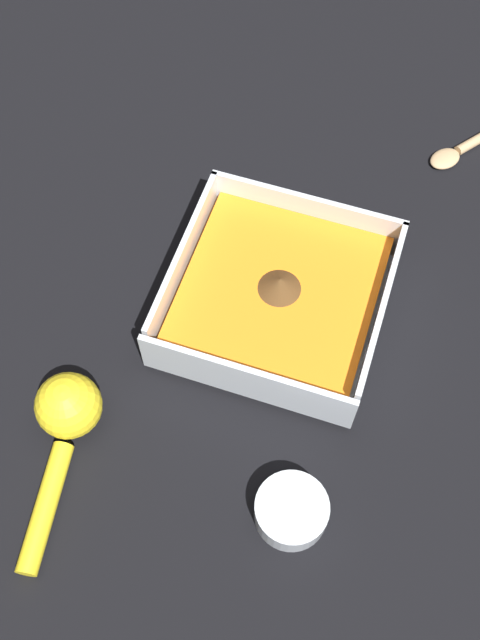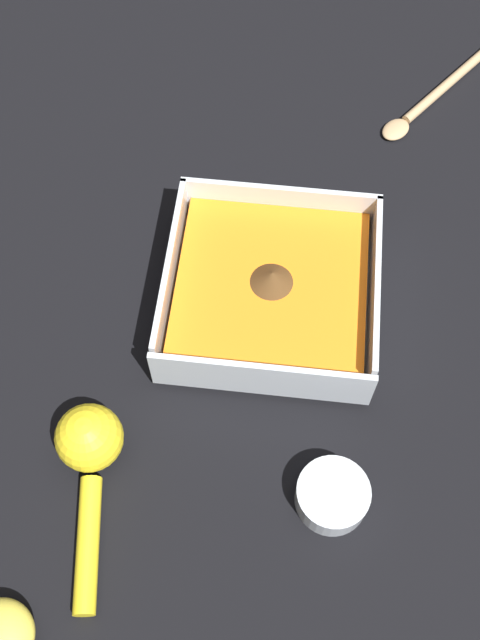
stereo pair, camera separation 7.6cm
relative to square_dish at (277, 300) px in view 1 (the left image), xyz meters
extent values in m
plane|color=black|center=(-0.01, 0.00, -0.02)|extent=(4.00, 4.00, 0.00)
cube|color=silver|center=(0.00, 0.00, -0.02)|extent=(0.22, 0.22, 0.01)
cube|color=silver|center=(0.00, 0.11, 0.01)|extent=(0.22, 0.01, 0.06)
cube|color=silver|center=(0.00, -0.11, 0.01)|extent=(0.22, 0.01, 0.06)
cube|color=silver|center=(0.11, 0.00, 0.01)|extent=(0.01, 0.21, 0.06)
cube|color=silver|center=(-0.11, 0.00, 0.01)|extent=(0.01, 0.21, 0.06)
cube|color=orange|center=(0.00, 0.00, 0.00)|extent=(0.20, 0.20, 0.03)
cone|color=#4C3319|center=(0.00, 0.00, 0.03)|extent=(0.05, 0.05, 0.02)
cylinder|color=silver|center=(0.08, -0.21, -0.01)|extent=(0.07, 0.07, 0.03)
cylinder|color=#4C3319|center=(0.08, -0.21, -0.01)|extent=(0.06, 0.06, 0.02)
sphere|color=yellow|center=(-0.16, -0.18, 0.01)|extent=(0.07, 0.07, 0.07)
cylinder|color=yellow|center=(-0.14, -0.27, -0.01)|extent=(0.04, 0.12, 0.02)
ellipsoid|color=tan|center=(0.13, 0.26, -0.02)|extent=(0.05, 0.05, 0.01)
camera|label=1|loc=(0.09, -0.39, 0.68)|focal=42.00mm
camera|label=2|loc=(0.01, -0.40, 0.68)|focal=42.00mm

